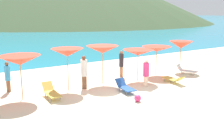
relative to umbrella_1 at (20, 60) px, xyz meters
The scene contains 17 objects.
ground_plane 8.70m from the umbrella_1, 55.86° to the left, with size 50.00×100.00×0.30m, color beige.
umbrella_1 is the anchor object (origin of this frame).
umbrella_2 2.60m from the umbrella_1, ahead, with size 1.90×1.90×2.37m.
umbrella_3 4.89m from the umbrella_1, ahead, with size 2.09×2.09×2.36m.
umbrella_4 7.13m from the umbrella_1, ahead, with size 2.13×2.13×2.02m.
umbrella_5 9.17m from the umbrella_1, ahead, with size 2.04×2.04×2.02m.
umbrella_6 11.61m from the umbrella_1, ahead, with size 1.79×1.79×2.23m.
lounge_chair_0 11.27m from the umbrella_1, ahead, with size 1.08×1.56×0.65m.
lounge_chair_1 2.21m from the umbrella_1, 24.15° to the right, with size 0.58×1.69×0.67m.
lounge_chair_3 9.05m from the umbrella_1, 12.62° to the right, with size 0.54×1.55×0.55m.
lounge_chair_4 5.67m from the umbrella_1, 19.53° to the right, with size 0.70×1.53×0.62m.
beachgoer_0 3.60m from the umbrella_1, ahead, with size 0.37×0.37×1.92m.
beachgoer_1 7.00m from the umbrella_1, ahead, with size 0.30×0.30×1.79m.
beachgoer_2 1.98m from the umbrella_1, 103.22° to the left, with size 0.30×0.30×1.69m.
beachgoer_3 7.03m from the umbrella_1, 13.43° to the right, with size 0.35×0.35×1.62m.
beach_ball 6.11m from the umbrella_1, 36.20° to the right, with size 0.35×0.35×0.35m, color #D83372.
cruise_ship 165.81m from the umbrella_1, 79.44° to the left, with size 60.32×20.64×23.38m.
Camera 1 is at (-7.34, -9.71, 4.31)m, focal length 40.21 mm.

